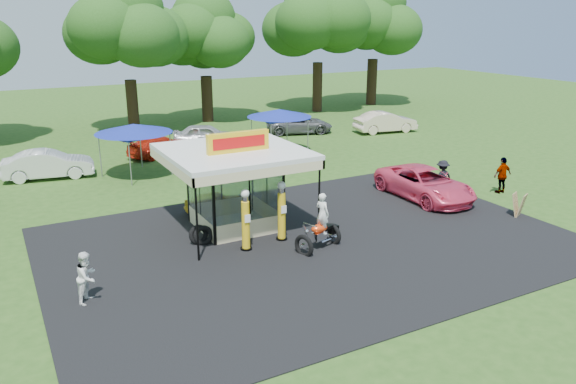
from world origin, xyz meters
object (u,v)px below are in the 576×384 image
(gas_station_kiosk, at_px, (235,187))
(bg_car_d, at_px, (299,124))
(bg_car_e, at_px, (385,122))
(kiosk_car, at_px, (216,202))
(tent_east, at_px, (279,113))
(motorcycle, at_px, (321,226))
(pink_sedan, at_px, (425,183))
(spectator_west, at_px, (87,277))
(bg_car_b, at_px, (161,146))
(bg_car_a, at_px, (48,164))
(spectator_east_a, at_px, (442,177))
(a_frame_sign, at_px, (519,205))
(tent_west, at_px, (134,129))
(spectator_east_b, at_px, (502,175))
(gas_pump_left, at_px, (246,221))
(bg_car_c, at_px, (206,135))
(gas_pump_right, at_px, (282,212))

(gas_station_kiosk, distance_m, bg_car_d, 20.23)
(gas_station_kiosk, distance_m, bg_car_e, 22.50)
(kiosk_car, height_order, tent_east, tent_east)
(motorcycle, distance_m, pink_sedan, 8.19)
(spectator_west, distance_m, bg_car_e, 30.03)
(pink_sedan, xyz_separation_m, bg_car_b, (-8.79, 14.67, -0.11))
(bg_car_a, relative_size, tent_east, 1.15)
(bg_car_d, bearing_deg, spectator_east_a, -166.91)
(a_frame_sign, relative_size, kiosk_car, 0.38)
(kiosk_car, distance_m, tent_west, 8.24)
(spectator_east_b, distance_m, bg_car_a, 24.03)
(gas_station_kiosk, xyz_separation_m, spectator_east_b, (13.68, -1.93, -0.86))
(a_frame_sign, bearing_deg, tent_west, 107.11)
(spectator_east_b, relative_size, bg_car_a, 0.39)
(bg_car_e, relative_size, tent_east, 1.16)
(spectator_east_a, relative_size, tent_west, 0.41)
(gas_pump_left, height_order, bg_car_c, gas_pump_left)
(kiosk_car, distance_m, bg_car_d, 18.49)
(gas_pump_right, height_order, motorcycle, gas_pump_right)
(spectator_west, bearing_deg, gas_station_kiosk, -21.61)
(kiosk_car, bearing_deg, bg_car_d, -41.30)
(a_frame_sign, distance_m, bg_car_e, 19.19)
(bg_car_a, bearing_deg, gas_station_kiosk, -144.20)
(gas_pump_left, relative_size, spectator_east_b, 1.31)
(spectator_west, xyz_separation_m, bg_car_d, (18.79, 19.87, -0.14))
(spectator_east_a, distance_m, tent_east, 12.10)
(bg_car_a, bearing_deg, bg_car_c, -63.34)
(spectator_east_a, height_order, bg_car_a, spectator_east_a)
(kiosk_car, distance_m, bg_car_a, 11.35)
(spectator_east_a, xyz_separation_m, bg_car_b, (-10.06, 14.50, -0.22))
(bg_car_a, bearing_deg, gas_pump_left, -150.43)
(gas_pump_right, distance_m, spectator_east_b, 12.64)
(spectator_east_b, distance_m, bg_car_c, 19.48)
(bg_car_e, xyz_separation_m, tent_east, (-10.34, -2.29, 1.82))
(gas_station_kiosk, distance_m, pink_sedan, 9.75)
(gas_station_kiosk, relative_size, spectator_west, 3.25)
(spectator_east_a, bearing_deg, spectator_west, 13.90)
(gas_pump_right, height_order, a_frame_sign, gas_pump_right)
(motorcycle, xyz_separation_m, kiosk_car, (-1.99, 5.82, -0.41))
(pink_sedan, xyz_separation_m, spectator_east_a, (1.27, 0.17, 0.10))
(bg_car_d, bearing_deg, tent_west, 131.23)
(gas_pump_right, bearing_deg, bg_car_c, 79.16)
(motorcycle, relative_size, bg_car_d, 0.46)
(kiosk_car, bearing_deg, spectator_east_b, -106.81)
(bg_car_a, bearing_deg, gas_pump_right, -144.45)
(motorcycle, height_order, bg_car_a, motorcycle)
(spectator_east_a, xyz_separation_m, bg_car_e, (7.22, 13.84, -0.07))
(bg_car_c, relative_size, tent_east, 1.09)
(spectator_east_a, distance_m, tent_west, 16.55)
(a_frame_sign, relative_size, spectator_east_a, 0.61)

